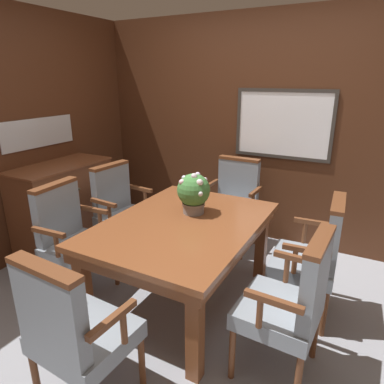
# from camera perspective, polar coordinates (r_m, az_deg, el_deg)

# --- Properties ---
(ground_plane) EXTENTS (14.00, 14.00, 0.00)m
(ground_plane) POSITION_cam_1_polar(r_m,az_deg,el_deg) (2.92, -2.28, -19.41)
(ground_plane) COLOR #93969E
(wall_back) EXTENTS (7.20, 0.08, 2.45)m
(wall_back) POSITION_cam_1_polar(r_m,az_deg,el_deg) (3.90, 10.46, 9.91)
(wall_back) COLOR #4C2816
(wall_back) RESTS_ON ground_plane
(wall_left) EXTENTS (0.08, 7.20, 2.45)m
(wall_left) POSITION_cam_1_polar(r_m,az_deg,el_deg) (3.70, -29.02, 7.42)
(wall_left) COLOR #4C2816
(wall_left) RESTS_ON ground_plane
(dining_table) EXTENTS (1.12, 1.52, 0.72)m
(dining_table) POSITION_cam_1_polar(r_m,az_deg,el_deg) (2.73, -1.50, -6.77)
(dining_table) COLOR brown
(dining_table) RESTS_ON ground_plane
(chair_head_far) EXTENTS (0.56, 0.48, 0.97)m
(chair_head_far) POSITION_cam_1_polar(r_m,az_deg,el_deg) (3.74, 6.95, -1.15)
(chair_head_far) COLOR brown
(chair_head_far) RESTS_ON ground_plane
(chair_right_near) EXTENTS (0.49, 0.56, 0.97)m
(chair_right_near) POSITION_cam_1_polar(r_m,az_deg,el_deg) (2.21, 16.28, -16.91)
(chair_right_near) COLOR brown
(chair_right_near) RESTS_ON ground_plane
(chair_head_near) EXTENTS (0.56, 0.49, 0.97)m
(chair_head_near) POSITION_cam_1_polar(r_m,az_deg,el_deg) (2.04, -19.14, -20.68)
(chair_head_near) COLOR brown
(chair_head_near) RESTS_ON ground_plane
(chair_left_near) EXTENTS (0.50, 0.57, 0.97)m
(chair_left_near) POSITION_cam_1_polar(r_m,az_deg,el_deg) (3.07, -19.57, -6.70)
(chair_left_near) COLOR brown
(chair_left_near) RESTS_ON ground_plane
(chair_right_far) EXTENTS (0.50, 0.57, 0.97)m
(chair_right_far) POSITION_cam_1_polar(r_m,az_deg,el_deg) (2.78, 19.70, -9.54)
(chair_right_far) COLOR brown
(chair_right_far) RESTS_ON ground_plane
(chair_left_far) EXTENTS (0.51, 0.57, 0.97)m
(chair_left_far) POSITION_cam_1_polar(r_m,az_deg,el_deg) (3.55, -11.77, -2.54)
(chair_left_far) COLOR brown
(chair_left_far) RESTS_ON ground_plane
(potted_plant) EXTENTS (0.27, 0.27, 0.35)m
(potted_plant) POSITION_cam_1_polar(r_m,az_deg,el_deg) (2.80, 0.27, -0.01)
(potted_plant) COLOR gray
(potted_plant) RESTS_ON dining_table
(sideboard_cabinet) EXTENTS (0.51, 1.04, 0.95)m
(sideboard_cabinet) POSITION_cam_1_polar(r_m,az_deg,el_deg) (3.88, -20.48, -2.50)
(sideboard_cabinet) COLOR brown
(sideboard_cabinet) RESTS_ON ground_plane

